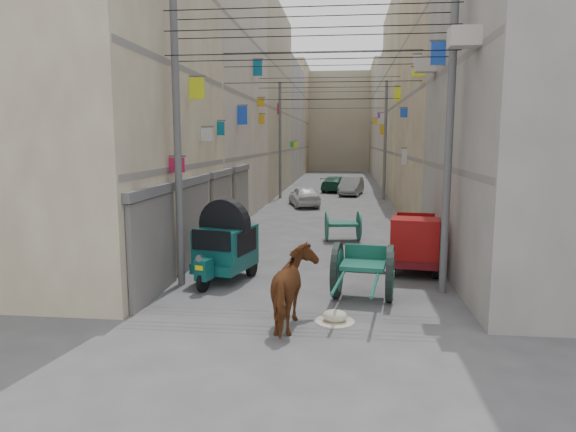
# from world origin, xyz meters

# --- Properties ---
(ground) EXTENTS (140.00, 140.00, 0.00)m
(ground) POSITION_xyz_m (0.00, 0.00, 0.00)
(ground) COLOR #444447
(ground) RESTS_ON ground
(building_row_left) EXTENTS (8.00, 62.00, 14.00)m
(building_row_left) POSITION_xyz_m (-8.00, 34.13, 6.46)
(building_row_left) COLOR beige
(building_row_left) RESTS_ON ground
(building_row_right) EXTENTS (8.00, 62.00, 14.00)m
(building_row_right) POSITION_xyz_m (8.00, 34.13, 6.46)
(building_row_right) COLOR gray
(building_row_right) RESTS_ON ground
(end_cap_building) EXTENTS (22.00, 10.00, 13.00)m
(end_cap_building) POSITION_xyz_m (0.00, 66.00, 6.50)
(end_cap_building) COLOR gray
(end_cap_building) RESTS_ON ground
(shutters_left) EXTENTS (0.18, 14.40, 2.88)m
(shutters_left) POSITION_xyz_m (-3.92, 10.38, 1.49)
(shutters_left) COLOR #4F4F54
(shutters_left) RESTS_ON ground
(signboards) EXTENTS (8.22, 40.52, 5.67)m
(signboards) POSITION_xyz_m (-0.01, 21.66, 3.43)
(signboards) COLOR #BBBBBB
(signboards) RESTS_ON ground
(ac_units) EXTENTS (0.70, 6.55, 3.35)m
(ac_units) POSITION_xyz_m (3.65, 7.67, 7.43)
(ac_units) COLOR #B4ACA1
(ac_units) RESTS_ON ground
(utility_poles) EXTENTS (7.40, 22.20, 8.00)m
(utility_poles) POSITION_xyz_m (0.00, 17.00, 4.00)
(utility_poles) COLOR #525254
(utility_poles) RESTS_ON ground
(overhead_cables) EXTENTS (7.40, 22.52, 1.12)m
(overhead_cables) POSITION_xyz_m (0.00, 14.40, 6.77)
(overhead_cables) COLOR black
(overhead_cables) RESTS_ON ground
(auto_rickshaw) EXTENTS (1.87, 2.67, 1.81)m
(auto_rickshaw) POSITION_xyz_m (-2.47, 6.59, 1.07)
(auto_rickshaw) COLOR black
(auto_rickshaw) RESTS_ON ground
(tonga_cart) EXTENTS (1.68, 3.34, 1.45)m
(tonga_cart) POSITION_xyz_m (1.46, 5.17, 0.76)
(tonga_cart) COLOR black
(tonga_cart) RESTS_ON ground
(mini_truck) EXTENTS (1.87, 3.34, 1.78)m
(mini_truck) POSITION_xyz_m (3.14, 8.16, 0.85)
(mini_truck) COLOR black
(mini_truck) RESTS_ON ground
(second_cart) EXTENTS (1.51, 1.38, 1.21)m
(second_cart) POSITION_xyz_m (0.89, 12.89, 0.65)
(second_cart) COLOR #124F3F
(second_cart) RESTS_ON ground
(feed_sack) EXTENTS (0.56, 0.44, 0.28)m
(feed_sack) POSITION_xyz_m (0.79, 3.42, 0.14)
(feed_sack) COLOR #BFB79F
(feed_sack) RESTS_ON ground
(horse) EXTENTS (0.95, 2.06, 1.74)m
(horse) POSITION_xyz_m (-0.08, 3.00, 0.87)
(horse) COLOR #5F2416
(horse) RESTS_ON ground
(distant_car_white) EXTENTS (2.47, 4.05, 1.29)m
(distant_car_white) POSITION_xyz_m (-1.55, 23.74, 0.64)
(distant_car_white) COLOR silver
(distant_car_white) RESTS_ON ground
(distant_car_grey) EXTENTS (2.03, 4.23, 1.34)m
(distant_car_grey) POSITION_xyz_m (1.40, 30.75, 0.67)
(distant_car_grey) COLOR slate
(distant_car_grey) RESTS_ON ground
(distant_car_green) EXTENTS (2.65, 4.47, 1.21)m
(distant_car_green) POSITION_xyz_m (0.22, 33.39, 0.61)
(distant_car_green) COLOR #1A4D34
(distant_car_green) RESTS_ON ground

